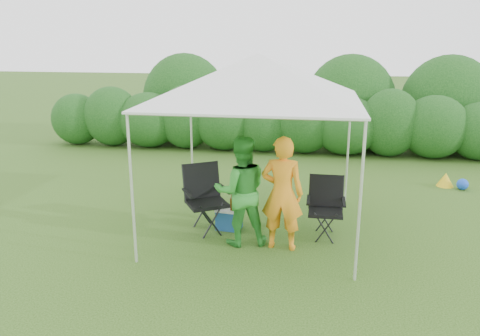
% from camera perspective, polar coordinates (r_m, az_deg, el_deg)
% --- Properties ---
extents(ground, '(70.00, 70.00, 0.00)m').
position_cam_1_polar(ground, '(7.38, 1.47, -8.80)').
color(ground, '#3C621F').
extents(hedge, '(13.82, 1.53, 1.80)m').
position_cam_1_polar(hedge, '(12.89, 5.56, 5.53)').
color(hedge, '#20531A').
rests_on(hedge, ground).
extents(canopy, '(3.10, 3.10, 2.83)m').
position_cam_1_polar(canopy, '(7.25, 2.20, 10.94)').
color(canopy, silver).
rests_on(canopy, ground).
extents(chair_right, '(0.60, 0.54, 0.96)m').
position_cam_1_polar(chair_right, '(7.50, 10.42, -4.19)').
color(chair_right, black).
rests_on(chair_right, ground).
extents(chair_left, '(0.85, 0.83, 1.09)m').
position_cam_1_polar(chair_left, '(7.61, -4.34, -3.11)').
color(chair_left, black).
rests_on(chair_left, ground).
extents(man, '(0.65, 0.45, 1.71)m').
position_cam_1_polar(man, '(6.86, 5.16, -3.10)').
color(man, orange).
rests_on(man, ground).
extents(woman, '(0.95, 0.83, 1.67)m').
position_cam_1_polar(woman, '(6.99, 0.13, -2.84)').
color(woman, green).
rests_on(woman, ground).
extents(cooler, '(0.44, 0.35, 0.35)m').
position_cam_1_polar(cooler, '(7.74, -1.33, -6.20)').
color(cooler, '#1E4C8A').
rests_on(cooler, ground).
extents(bottle, '(0.07, 0.07, 0.26)m').
position_cam_1_polar(bottle, '(7.59, -0.96, -4.22)').
color(bottle, '#592D0C').
rests_on(bottle, cooler).
extents(lawn_toy, '(0.59, 0.49, 0.29)m').
position_cam_1_polar(lawn_toy, '(10.83, 24.21, -1.43)').
color(lawn_toy, yellow).
rests_on(lawn_toy, ground).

